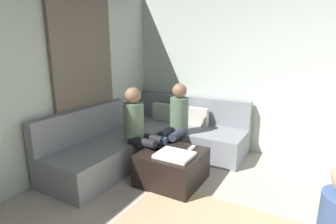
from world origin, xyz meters
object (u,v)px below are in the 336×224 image
Objects in this scene: coffee_mug at (164,141)px; sectional_couch at (151,140)px; ottoman at (172,167)px; game_remote at (192,148)px; person_on_couch_back at (176,120)px; person_on_couch_side at (140,127)px.

sectional_couch is at bearing 140.80° from coffee_mug.
ottoman is (0.69, -0.56, -0.07)m from sectional_couch.
coffee_mug is 0.63× the size of game_remote.
game_remote is at bearing 50.71° from ottoman.
ottoman is 0.36m from game_remote.
coffee_mug is at bearing 95.59° from person_on_couch_back.
sectional_couch is 2.12× the size of person_on_couch_back.
coffee_mug reaches higher than game_remote.
coffee_mug is at bearing -174.29° from game_remote.
person_on_couch_back reaches higher than ottoman.
coffee_mug is 0.40m from game_remote.
sectional_couch is 0.94m from game_remote.
ottoman is at bearing -39.23° from sectional_couch.
person_on_couch_side is (-0.54, 0.06, 0.45)m from ottoman.
person_on_couch_back and person_on_couch_side have the same top height.
person_on_couch_side is at bearing -167.17° from game_remote.
person_on_couch_side is (-0.32, -0.12, 0.19)m from coffee_mug.
ottoman is 8.00× the size of coffee_mug.
sectional_couch is 0.65m from person_on_couch_side.
person_on_couch_back is (-0.26, 0.62, 0.45)m from ottoman.
ottoman is 0.70m from person_on_couch_side.
game_remote is at bearing -21.45° from sectional_couch.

